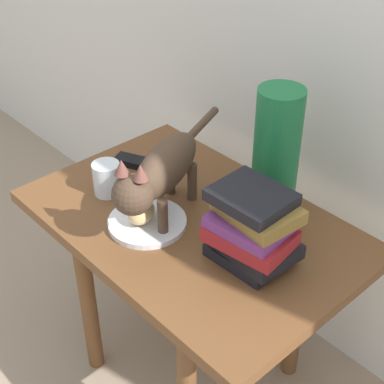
# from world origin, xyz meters

# --- Properties ---
(ground_plane) EXTENTS (6.00, 6.00, 0.00)m
(ground_plane) POSITION_xyz_m (0.00, 0.00, 0.00)
(ground_plane) COLOR gray
(side_table) EXTENTS (0.80, 0.53, 0.54)m
(side_table) POSITION_xyz_m (0.00, 0.00, 0.46)
(side_table) COLOR brown
(side_table) RESTS_ON ground
(plate) EXTENTS (0.19, 0.19, 0.01)m
(plate) POSITION_xyz_m (-0.06, -0.09, 0.55)
(plate) COLOR white
(plate) RESTS_ON side_table
(bread_roll) EXTENTS (0.09, 0.10, 0.05)m
(bread_roll) POSITION_xyz_m (-0.06, -0.10, 0.58)
(bread_roll) COLOR #E0BC7A
(bread_roll) RESTS_ON plate
(cat) EXTENTS (0.22, 0.45, 0.23)m
(cat) POSITION_xyz_m (-0.05, -0.05, 0.67)
(cat) COLOR #4C3828
(cat) RESTS_ON side_table
(book_stack) EXTENTS (0.19, 0.15, 0.18)m
(book_stack) POSITION_xyz_m (0.19, -0.01, 0.63)
(book_stack) COLOR black
(book_stack) RESTS_ON side_table
(green_vase) EXTENTS (0.11, 0.11, 0.32)m
(green_vase) POSITION_xyz_m (0.10, 0.17, 0.70)
(green_vase) COLOR #196B38
(green_vase) RESTS_ON side_table
(candle_jar) EXTENTS (0.07, 0.07, 0.08)m
(candle_jar) POSITION_xyz_m (-0.23, -0.08, 0.58)
(candle_jar) COLOR silver
(candle_jar) RESTS_ON side_table
(tv_remote) EXTENTS (0.15, 0.10, 0.02)m
(tv_remote) POSITION_xyz_m (-0.26, 0.06, 0.55)
(tv_remote) COLOR black
(tv_remote) RESTS_ON side_table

